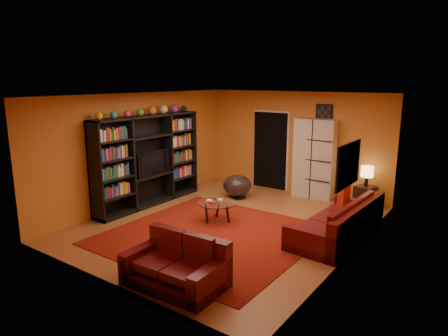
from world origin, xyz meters
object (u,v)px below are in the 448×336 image
Objects in this scene: coffee_table at (217,205)px; table_lamp at (367,172)px; tv at (150,163)px; storage_cabinet at (315,159)px; side_table at (365,197)px; entertainment_unit at (148,161)px; sofa at (341,224)px; bowl_chair at (237,186)px; loveseat at (178,265)px.

coffee_table is 1.72× the size of table_lamp.
tv is 0.50× the size of storage_cabinet.
storage_cabinet is at bearing 176.30° from table_lamp.
side_table is (2.21, 2.74, -0.11)m from coffee_table.
entertainment_unit is 6.00× the size of side_table.
coffee_table is 3.03m from storage_cabinet.
entertainment_unit is 3.04× the size of tv.
storage_cabinet is (0.90, 2.83, 0.62)m from coffee_table.
sofa is 5.17× the size of table_lamp.
entertainment_unit is 4.04m from storage_cabinet.
side_table is (2.83, 1.08, -0.06)m from bowl_chair.
table_lamp is at bearing 98.03° from sofa.
entertainment_unit reaches higher than sofa.
coffee_table is (-2.40, -0.61, 0.08)m from sofa.
sofa reaches higher than bowl_chair.
entertainment_unit is 2.06× the size of loveseat.
loveseat reaches higher than side_table.
coffee_table is (2.01, -0.03, -0.69)m from entertainment_unit.
loveseat is 0.74× the size of storage_cabinet.
entertainment_unit is 1.24× the size of sofa.
tv is 2.21m from bowl_chair.
tv is 3.99m from storage_cabinet.
tv is 0.68× the size of loveseat.
side_table is 1.07× the size of table_lamp.
tv is 2.11× the size of table_lamp.
sofa reaches higher than coffee_table.
coffee_table is 1.14× the size of bowl_chair.
storage_cabinet reaches higher than side_table.
sofa is at bearing 7.51° from entertainment_unit.
sofa is 4.84× the size of side_table.
sofa is 2.21m from table_lamp.
loveseat is 5.27m from storage_cabinet.
side_table is at bearing -7.59° from storage_cabinet.
side_table is (4.23, 2.72, -0.80)m from entertainment_unit.
loveseat is at bearing -102.61° from table_lamp.
tv is 0.41× the size of sofa.
tv is 4.46m from sofa.
tv is at bearing -147.12° from table_lamp.
coffee_table is 1.77m from bowl_chair.
storage_cabinet is 2.77× the size of bowl_chair.
tv is (0.05, 0.02, -0.05)m from entertainment_unit.
loveseat is at bearing -128.83° from tv.
tv is at bearing 178.71° from coffee_table.
sofa is 3.41× the size of bowl_chair.
entertainment_unit is 1.53× the size of storage_cabinet.
storage_cabinet is at bearing -0.71° from loveseat.
table_lamp is (0.00, 0.00, 0.58)m from side_table.
bowl_chair is at bearing -146.29° from storage_cabinet.
entertainment_unit is 6.41× the size of table_lamp.
storage_cabinet is 1.51m from side_table.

